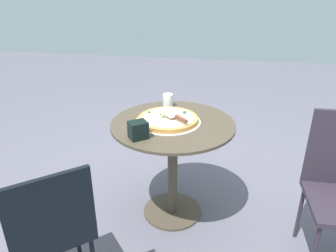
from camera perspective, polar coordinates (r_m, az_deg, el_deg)
ground_plane at (r=2.45m, az=0.77°, el=-14.94°), size 10.00×10.00×0.00m
patio_table at (r=2.16m, az=0.85°, el=-4.10°), size 0.81×0.81×0.72m
pizza_on_tray at (r=2.08m, az=-0.00°, el=1.19°), size 0.43×0.43×0.05m
pizza_server at (r=2.02m, az=1.48°, el=1.68°), size 0.18×0.18×0.02m
drinking_cup at (r=2.32m, az=-0.01°, el=4.58°), size 0.07×0.07×0.09m
napkin_dispenser at (r=1.86m, az=-5.32°, el=-0.72°), size 0.13×0.13×0.10m
patio_chair_near at (r=1.68m, az=-20.12°, el=-16.45°), size 0.53×0.53×0.84m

